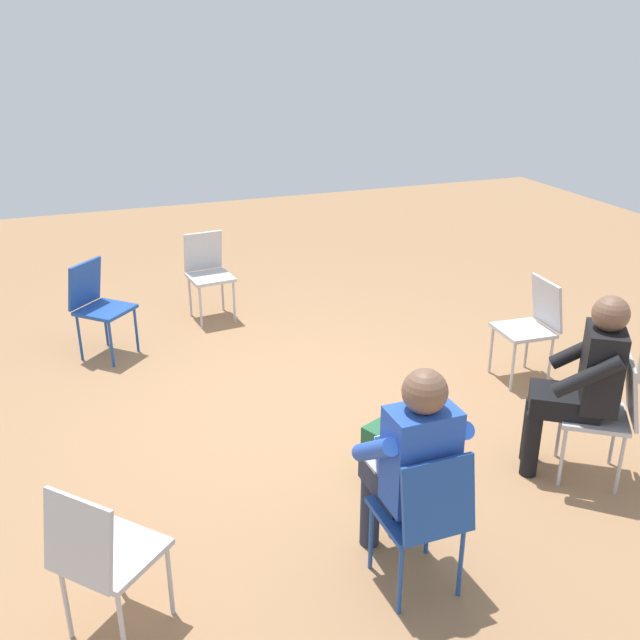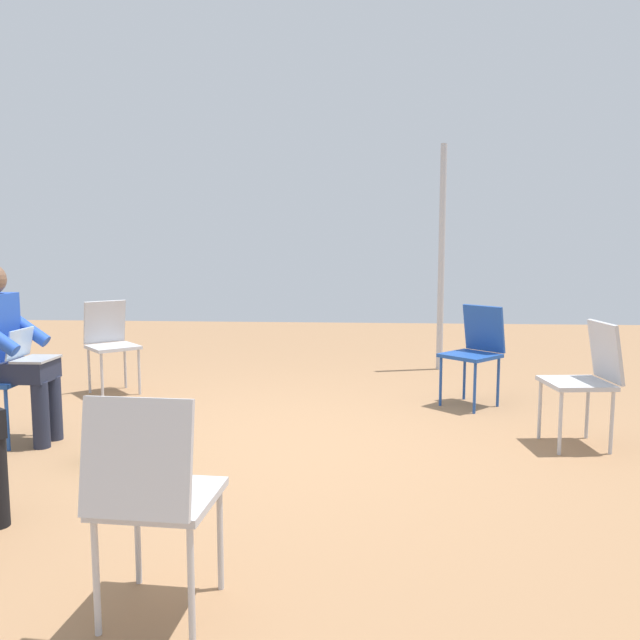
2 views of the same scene
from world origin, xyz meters
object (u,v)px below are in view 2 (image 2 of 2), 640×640
(chair_northwest, at_px, (110,340))
(person_with_laptop, at_px, (7,344))
(chair_south, at_px, (152,490))
(chair_northeast, at_px, (475,348))
(backpack_near_laptop_user, at_px, (114,435))
(chair_east, at_px, (587,374))

(chair_northwest, distance_m, person_with_laptop, 1.53)
(chair_south, xyz_separation_m, chair_northeast, (1.69, 3.24, 0.00))
(chair_south, xyz_separation_m, chair_northwest, (-1.59, 3.48, 0.00))
(chair_south, distance_m, backpack_near_laptop_user, 1.90)
(backpack_near_laptop_user, bearing_deg, person_with_laptop, 161.22)
(chair_south, distance_m, chair_northwest, 3.82)
(chair_northeast, height_order, person_with_laptop, person_with_laptop)
(chair_northwest, bearing_deg, chair_northeast, 133.58)
(chair_northeast, relative_size, person_with_laptop, 0.69)
(backpack_near_laptop_user, bearing_deg, chair_south, -63.56)
(chair_south, distance_m, chair_east, 3.11)
(chair_northeast, xyz_separation_m, person_with_laptop, (-3.37, -1.28, 0.20))
(chair_northeast, bearing_deg, backpack_near_laptop_user, 76.15)
(chair_south, relative_size, chair_northeast, 1.00)
(chair_south, height_order, chair_northeast, same)
(chair_south, distance_m, person_with_laptop, 2.59)
(chair_northwest, distance_m, chair_northeast, 3.29)
(chair_northwest, height_order, backpack_near_laptop_user, chair_northwest)
(chair_northwest, bearing_deg, person_with_laptop, 44.46)
(chair_northeast, distance_m, chair_east, 1.21)
(chair_northwest, relative_size, person_with_laptop, 0.69)
(person_with_laptop, bearing_deg, chair_northeast, 110.37)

